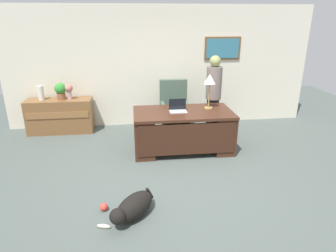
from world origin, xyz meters
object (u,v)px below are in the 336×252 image
Objects in this scene: dog_toy_plush at (104,226)px; laptop at (178,108)px; armchair at (174,110)px; person_standing at (213,95)px; credenza at (60,116)px; desk at (183,130)px; potted_plant at (61,90)px; dog_toy_ball at (104,207)px; vase_with_flowers at (69,90)px; dog_lying at (133,207)px; vase_empty at (41,93)px; desk_lamp at (210,81)px.

laptop is at bearing 60.42° from dog_toy_plush.
person_standing reaches higher than armchair.
armchair is 1.01m from laptop.
credenza is 1.22× the size of armchair.
desk is 10.45× the size of dog_toy_plush.
credenza is 0.58m from potted_plant.
dog_toy_ball is (-1.36, -1.77, -0.37)m from desk.
person_standing reaches higher than potted_plant.
dog_toy_plush is at bearing -74.39° from vase_with_flowers.
dog_toy_ball is (-0.39, 0.19, -0.10)m from dog_lying.
laptop is at bearing -29.35° from vase_with_flowers.
dog_toy_plush is (1.54, -3.42, -0.88)m from vase_empty.
armchair is at bearing 72.34° from dog_lying.
laptop is (-0.85, -0.64, -0.06)m from person_standing.
desk_lamp is (0.51, 0.15, 0.88)m from desk.
potted_plant is at bearing 159.06° from desk_lamp.
laptop is at bearing -27.51° from potted_plant.
potted_plant is (0.07, 0.00, 0.57)m from credenza.
vase_with_flowers is at bearing 150.60° from desk.
vase_with_flowers is at bearing 0.00° from vase_empty.
armchair is 3.12m from dog_toy_ball.
laptop is 0.48× the size of desk_lamp.
vase_with_flowers reaches higher than dog_lying.
dog_lying is 0.42m from dog_toy_plush.
laptop is at bearing 149.44° from desk.
desk_lamp is 3.76× the size of dog_toy_plush.
armchair is 3.50× the size of vase_with_flowers.
potted_plant is 3.44× the size of dog_toy_ball.
armchair is (-0.03, 1.01, 0.08)m from desk.
vase_empty is at bearing 161.42° from desk_lamp.
dog_toy_plush is at bearing -70.63° from credenza.
laptop reaches higher than dog_toy_ball.
person_standing is 2.57× the size of desk_lamp.
person_standing is at bearing 42.92° from desk.
dog_toy_plush is (1.13, -3.42, -0.92)m from potted_plant.
vase_empty reaches higher than laptop.
vase_with_flowers is 1.85× the size of dog_toy_plush.
vase_with_flowers is (-3.05, 0.59, 0.07)m from person_standing.
vase_empty is (-3.39, 1.14, -0.40)m from desk_lamp.
potted_plant is (0.41, 0.00, 0.04)m from vase_empty.
desk is at bearing -26.94° from credenza.
laptop is 1.03× the size of vase_empty.
dog_lying is 2.18× the size of vase_empty.
potted_plant is (-0.17, 0.00, -0.01)m from vase_with_flowers.
credenza is 4.27× the size of vase_with_flowers.
person_standing reaches higher than dog_toy_plush.
person_standing is at bearing 66.33° from desk_lamp.
credenza is 2.10× the size of desk_lamp.
desk is 3.19m from vase_empty.
armchair reaches higher than vase_empty.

